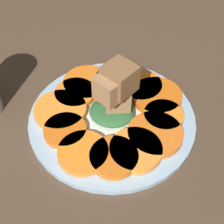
{
  "coord_description": "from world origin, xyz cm",
  "views": [
    {
      "loc": [
        -6.94,
        36.59,
        45.77
      ],
      "look_at": [
        0.0,
        0.0,
        4.1
      ],
      "focal_mm": 50.0,
      "sensor_mm": 36.0,
      "label": 1
    }
  ],
  "objects": [
    {
      "name": "fork",
      "position": [
        -1.07,
        -5.87,
        3.3
      ],
      "size": [
        18.37,
        5.86,
        0.4
      ],
      "rotation": [
        0.0,
        0.0,
        -0.23
      ],
      "color": "#B2B2B7",
      "rests_on": "plate"
    },
    {
      "name": "carrot_slice_5",
      "position": [
        9.38,
        0.98,
        3.73
      ],
      "size": [
        9.59,
        9.59,
        1.25
      ],
      "primitive_type": "cylinder",
      "color": "orange",
      "rests_on": "plate"
    },
    {
      "name": "plate",
      "position": [
        0.0,
        0.0,
        2.52
      ],
      "size": [
        30.24,
        30.24,
        1.05
      ],
      "color": "#99B7D1",
      "rests_on": "table_slab"
    },
    {
      "name": "carrot_slice_6",
      "position": [
        7.18,
        5.36,
        3.73
      ],
      "size": [
        7.43,
        7.43,
        1.25
      ],
      "primitive_type": "cylinder",
      "color": "orange",
      "rests_on": "plate"
    },
    {
      "name": "carrot_slice_3",
      "position": [
        6.27,
        -6.99,
        3.73
      ],
      "size": [
        9.51,
        9.51,
        1.25
      ],
      "primitive_type": "cylinder",
      "color": "orange",
      "rests_on": "plate"
    },
    {
      "name": "carrot_slice_0",
      "position": [
        -7.49,
        -5.91,
        3.73
      ],
      "size": [
        9.59,
        9.59,
        1.25
      ],
      "primitive_type": "cylinder",
      "color": "orange",
      "rests_on": "plate"
    },
    {
      "name": "carrot_slice_1",
      "position": [
        -3.96,
        -8.08,
        3.73
      ],
      "size": [
        8.75,
        8.75,
        1.25
      ],
      "primitive_type": "cylinder",
      "color": "orange",
      "rests_on": "plate"
    },
    {
      "name": "carrot_slice_7",
      "position": [
        3.03,
        9.2,
        3.73
      ],
      "size": [
        8.37,
        8.37,
        1.25
      ],
      "primitive_type": "cylinder",
      "color": "orange",
      "rests_on": "plate"
    },
    {
      "name": "carrot_slice_10",
      "position": [
        -8.09,
        3.21,
        3.73
      ],
      "size": [
        9.51,
        9.51,
        1.25
      ],
      "primitive_type": "cylinder",
      "color": "orange",
      "rests_on": "plate"
    },
    {
      "name": "table_slab",
      "position": [
        0.0,
        0.0,
        1.0
      ],
      "size": [
        120.0,
        120.0,
        2.0
      ],
      "primitive_type": "cube",
      "color": "#4C3828",
      "rests_on": "ground"
    },
    {
      "name": "carrot_slice_2",
      "position": [
        0.6,
        -9.45,
        3.73
      ],
      "size": [
        8.69,
        8.69,
        1.25
      ],
      "primitive_type": "cylinder",
      "color": "#D56013",
      "rests_on": "plate"
    },
    {
      "name": "carrot_slice_8",
      "position": [
        -2.04,
        9.12,
        3.73
      ],
      "size": [
        7.93,
        7.93,
        1.25
      ],
      "primitive_type": "cylinder",
      "color": "orange",
      "rests_on": "plate"
    },
    {
      "name": "carrot_slice_11",
      "position": [
        -9.2,
        -1.15,
        3.73
      ],
      "size": [
        7.22,
        7.22,
        1.25
      ],
      "primitive_type": "cylinder",
      "color": "orange",
      "rests_on": "plate"
    },
    {
      "name": "center_pile",
      "position": [
        -0.22,
        -0.39,
        8.15
      ],
      "size": [
        8.54,
        9.56,
        11.58
      ],
      "color": "#2D6033",
      "rests_on": "plate"
    },
    {
      "name": "carrot_slice_4",
      "position": [
        7.86,
        -3.69,
        3.73
      ],
      "size": [
        7.82,
        7.82,
        1.25
      ],
      "primitive_type": "cylinder",
      "color": "orange",
      "rests_on": "plate"
    },
    {
      "name": "carrot_slice_9",
      "position": [
        -5.29,
        7.08,
        3.73
      ],
      "size": [
        8.74,
        8.74,
        1.25
      ],
      "primitive_type": "cylinder",
      "color": "orange",
      "rests_on": "plate"
    }
  ]
}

